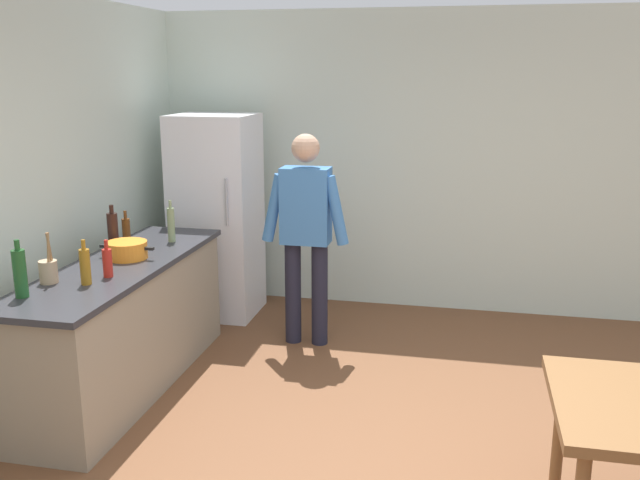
% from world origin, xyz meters
% --- Properties ---
extents(wall_back, '(6.40, 0.12, 2.70)m').
position_xyz_m(wall_back, '(0.00, 3.00, 1.35)').
color(wall_back, silver).
rests_on(wall_back, ground_plane).
extents(kitchen_counter, '(0.64, 2.20, 0.90)m').
position_xyz_m(kitchen_counter, '(-2.00, 0.80, 0.45)').
color(kitchen_counter, gray).
rests_on(kitchen_counter, ground_plane).
extents(refrigerator, '(0.70, 0.67, 1.80)m').
position_xyz_m(refrigerator, '(-1.90, 2.40, 0.90)').
color(refrigerator, white).
rests_on(refrigerator, ground_plane).
extents(person, '(0.70, 0.22, 1.70)m').
position_xyz_m(person, '(-0.95, 1.85, 0.98)').
color(person, '#1E1E2D').
rests_on(person, ground_plane).
extents(cooking_pot, '(0.40, 0.28, 0.12)m').
position_xyz_m(cooking_pot, '(-2.01, 0.92, 0.96)').
color(cooking_pot, orange).
rests_on(cooking_pot, kitchen_counter).
extents(utensil_jar, '(0.11, 0.11, 0.32)m').
position_xyz_m(utensil_jar, '(-2.21, 0.30, 0.98)').
color(utensil_jar, tan).
rests_on(utensil_jar, kitchen_counter).
extents(bottle_beer_brown, '(0.06, 0.06, 0.26)m').
position_xyz_m(bottle_beer_brown, '(-2.19, 1.27, 1.01)').
color(bottle_beer_brown, '#5B3314').
rests_on(bottle_beer_brown, kitchen_counter).
extents(bottle_wine_green, '(0.08, 0.08, 0.34)m').
position_xyz_m(bottle_wine_green, '(-2.20, 0.02, 1.05)').
color(bottle_wine_green, '#1E5123').
rests_on(bottle_wine_green, kitchen_counter).
extents(bottle_wine_dark, '(0.08, 0.08, 0.34)m').
position_xyz_m(bottle_wine_dark, '(-2.19, 1.08, 1.05)').
color(bottle_wine_dark, black).
rests_on(bottle_wine_dark, kitchen_counter).
extents(bottle_sauce_red, '(0.06, 0.06, 0.24)m').
position_xyz_m(bottle_sauce_red, '(-1.91, 0.49, 1.00)').
color(bottle_sauce_red, '#B22319').
rests_on(bottle_sauce_red, kitchen_counter).
extents(bottle_oil_amber, '(0.06, 0.06, 0.28)m').
position_xyz_m(bottle_oil_amber, '(-1.97, 0.32, 1.02)').
color(bottle_oil_amber, '#996619').
rests_on(bottle_oil_amber, kitchen_counter).
extents(bottle_vinegar_tall, '(0.06, 0.06, 0.32)m').
position_xyz_m(bottle_vinegar_tall, '(-1.90, 1.44, 1.04)').
color(bottle_vinegar_tall, gray).
rests_on(bottle_vinegar_tall, kitchen_counter).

